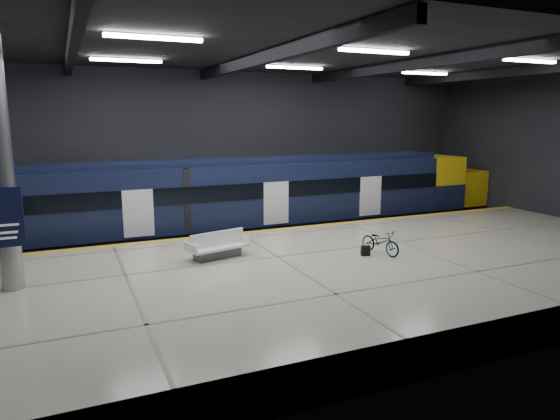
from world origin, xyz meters
TOP-DOWN VIEW (x-y plane):
  - ground at (0.00, 0.00)m, footprint 30.00×30.00m
  - room_shell at (-0.00, 0.00)m, footprint 30.10×16.10m
  - platform at (0.00, -2.50)m, footprint 30.00×11.00m
  - safety_strip at (0.00, 2.75)m, footprint 30.00×0.40m
  - rails at (0.00, 5.50)m, footprint 30.00×1.52m
  - train at (0.94, 5.50)m, footprint 29.40×2.84m
  - bench at (-1.91, -0.33)m, footprint 2.22×1.33m
  - bicycle at (3.43, -2.10)m, footprint 0.96×1.74m
  - pannier_bag at (2.83, -2.10)m, footprint 0.34×0.25m
  - info_column at (-8.00, -1.03)m, footprint 0.90×0.78m

SIDE VIEW (x-z plane):
  - ground at x=0.00m, z-range 0.00..0.00m
  - rails at x=0.00m, z-range 0.00..0.16m
  - platform at x=0.00m, z-range 0.00..1.10m
  - safety_strip at x=0.00m, z-range 1.10..1.11m
  - pannier_bag at x=2.83m, z-range 1.10..1.45m
  - bench at x=-1.91m, z-range 0.96..1.88m
  - bicycle at x=3.43m, z-range 1.10..1.96m
  - train at x=0.94m, z-range 0.16..3.95m
  - info_column at x=-8.00m, z-range 1.01..7.91m
  - room_shell at x=0.00m, z-range 1.69..9.74m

